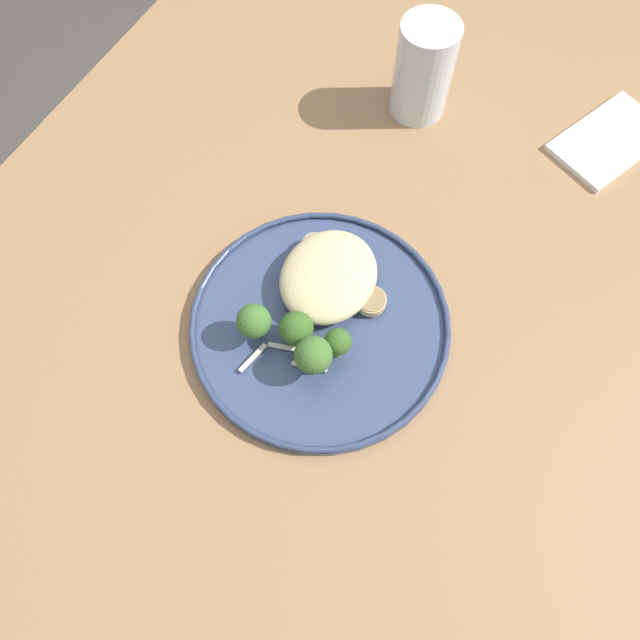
# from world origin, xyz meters

# --- Properties ---
(ground) EXTENTS (6.00, 6.00, 0.00)m
(ground) POSITION_xyz_m (0.00, 0.00, 0.00)
(ground) COLOR #47423D
(wooden_dining_table) EXTENTS (1.40, 1.00, 0.74)m
(wooden_dining_table) POSITION_xyz_m (0.00, 0.00, 0.66)
(wooden_dining_table) COLOR #9E754C
(wooden_dining_table) RESTS_ON ground
(dinner_plate) EXTENTS (0.29, 0.29, 0.02)m
(dinner_plate) POSITION_xyz_m (0.05, -0.03, 0.75)
(dinner_plate) COLOR #38476B
(dinner_plate) RESTS_ON wooden_dining_table
(noodle_bed) EXTENTS (0.12, 0.11, 0.04)m
(noodle_bed) POSITION_xyz_m (0.00, -0.05, 0.77)
(noodle_bed) COLOR beige
(noodle_bed) RESTS_ON dinner_plate
(seared_scallop_half_hidden) EXTENTS (0.02, 0.02, 0.01)m
(seared_scallop_half_hidden) POSITION_xyz_m (0.03, -0.03, 0.76)
(seared_scallop_half_hidden) COLOR #DBB77A
(seared_scallop_half_hidden) RESTS_ON dinner_plate
(seared_scallop_on_noodles) EXTENTS (0.04, 0.04, 0.01)m
(seared_scallop_on_noodles) POSITION_xyz_m (-0.01, -0.05, 0.76)
(seared_scallop_on_noodles) COLOR #DBB77A
(seared_scallop_on_noodles) RESTS_ON dinner_plate
(seared_scallop_large_seared) EXTENTS (0.03, 0.03, 0.01)m
(seared_scallop_large_seared) POSITION_xyz_m (-0.03, -0.04, 0.76)
(seared_scallop_large_seared) COLOR #DBB77A
(seared_scallop_large_seared) RESTS_ON dinner_plate
(seared_scallop_rear_pale) EXTENTS (0.03, 0.03, 0.02)m
(seared_scallop_rear_pale) POSITION_xyz_m (0.01, -0.08, 0.76)
(seared_scallop_rear_pale) COLOR #DBB77A
(seared_scallop_rear_pale) RESTS_ON dinner_plate
(seared_scallop_right_edge) EXTENTS (0.03, 0.03, 0.02)m
(seared_scallop_right_edge) POSITION_xyz_m (-0.03, -0.08, 0.76)
(seared_scallop_right_edge) COLOR beige
(seared_scallop_right_edge) RESTS_ON dinner_plate
(seared_scallop_tilted_round) EXTENTS (0.03, 0.03, 0.01)m
(seared_scallop_tilted_round) POSITION_xyz_m (0.00, -0.02, 0.76)
(seared_scallop_tilted_round) COLOR #E5C689
(seared_scallop_tilted_round) RESTS_ON dinner_plate
(seared_scallop_left_edge) EXTENTS (0.03, 0.03, 0.01)m
(seared_scallop_left_edge) POSITION_xyz_m (0.00, 0.01, 0.76)
(seared_scallop_left_edge) COLOR #DBB77A
(seared_scallop_left_edge) RESTS_ON dinner_plate
(broccoli_floret_split_head) EXTENTS (0.04, 0.04, 0.06)m
(broccoli_floret_split_head) POSITION_xyz_m (0.09, -0.09, 0.79)
(broccoli_floret_split_head) COLOR #89A356
(broccoli_floret_split_head) RESTS_ON dinner_plate
(broccoli_floret_beside_noodles) EXTENTS (0.03, 0.03, 0.05)m
(broccoli_floret_beside_noodles) POSITION_xyz_m (0.07, -0.00, 0.78)
(broccoli_floret_beside_noodles) COLOR #7A994C
(broccoli_floret_beside_noodles) RESTS_ON dinner_plate
(broccoli_floret_rear_charred) EXTENTS (0.04, 0.04, 0.06)m
(broccoli_floret_rear_charred) POSITION_xyz_m (0.10, -0.01, 0.79)
(broccoli_floret_rear_charred) COLOR #89A356
(broccoli_floret_rear_charred) RESTS_ON dinner_plate
(broccoli_floret_small_sprig) EXTENTS (0.04, 0.04, 0.05)m
(broccoli_floret_small_sprig) POSITION_xyz_m (0.08, -0.05, 0.78)
(broccoli_floret_small_sprig) COLOR #7A994C
(broccoli_floret_small_sprig) RESTS_ON dinner_plate
(onion_sliver_pale_crescent) EXTENTS (0.02, 0.04, 0.00)m
(onion_sliver_pale_crescent) POSITION_xyz_m (0.10, -0.02, 0.75)
(onion_sliver_pale_crescent) COLOR silver
(onion_sliver_pale_crescent) RESTS_ON dinner_plate
(onion_sliver_short_strip) EXTENTS (0.02, 0.04, 0.00)m
(onion_sliver_short_strip) POSITION_xyz_m (0.09, -0.05, 0.75)
(onion_sliver_short_strip) COLOR silver
(onion_sliver_short_strip) RESTS_ON dinner_plate
(onion_sliver_curled_piece) EXTENTS (0.04, 0.01, 0.00)m
(onion_sliver_curled_piece) POSITION_xyz_m (0.12, -0.08, 0.75)
(onion_sliver_curled_piece) COLOR silver
(onion_sliver_curled_piece) RESTS_ON dinner_plate
(water_glass) EXTENTS (0.07, 0.07, 0.13)m
(water_glass) POSITION_xyz_m (-0.30, -0.08, 0.80)
(water_glass) COLOR silver
(water_glass) RESTS_ON wooden_dining_table
(folded_napkin) EXTENTS (0.17, 0.14, 0.01)m
(folded_napkin) POSITION_xyz_m (-0.36, 0.17, 0.74)
(folded_napkin) COLOR white
(folded_napkin) RESTS_ON wooden_dining_table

